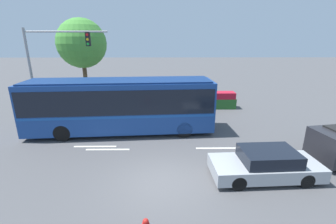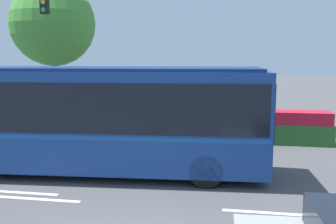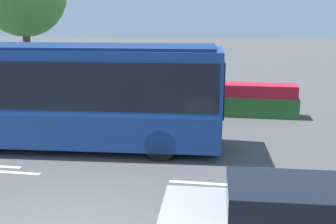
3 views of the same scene
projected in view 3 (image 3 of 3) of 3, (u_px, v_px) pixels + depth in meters
city_bus at (47, 90)px, 13.98m from camera, size 11.84×3.36×3.45m
sedan_foreground at (282, 217)px, 8.09m from camera, size 4.74×2.12×1.29m
flowering_hedge at (206, 99)px, 18.77m from camera, size 8.04×1.09×1.42m
lane_stripe_near at (214, 184)px, 11.15m from camera, size 2.40×0.16×0.01m
lane_stripe_mid at (1, 172)px, 12.02m from camera, size 2.40×0.16×0.01m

